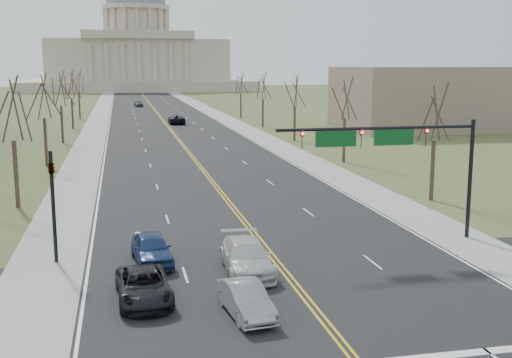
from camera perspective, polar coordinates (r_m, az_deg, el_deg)
name	(u,v)px	position (r m, az deg, el deg)	size (l,w,h in m)	color
ground	(349,352)	(24.57, 8.26, -15.00)	(600.00, 600.00, 0.00)	#445329
road	(160,116)	(131.46, -8.53, 5.52)	(20.00, 380.00, 0.01)	black
cross_road	(303,295)	(29.82, 4.23, -10.27)	(120.00, 14.00, 0.01)	black
sidewalk_left	(99,117)	(131.29, -13.79, 5.34)	(4.00, 380.00, 0.03)	gray
sidewalk_right	(219,115)	(132.72, -3.33, 5.66)	(4.00, 380.00, 0.03)	gray
center_line	(160,116)	(131.46, -8.53, 5.52)	(0.42, 380.00, 0.01)	gold
edge_line_left	(110,117)	(131.24, -12.82, 5.37)	(0.15, 380.00, 0.01)	silver
edge_line_right	(208,116)	(132.41, -4.28, 5.64)	(0.15, 380.00, 0.01)	silver
stop_bar	(487,351)	(25.82, 19.87, -14.19)	(9.50, 0.50, 0.01)	silver
capitol	(137,55)	(270.86, -10.49, 10.80)	(90.00, 60.00, 50.00)	beige
signal_mast	(393,146)	(37.87, 12.05, 2.90)	(12.12, 0.44, 7.20)	black
signal_left	(53,194)	(35.14, -17.63, -1.29)	(0.32, 0.36, 6.00)	black
tree_r_0	(435,116)	(50.70, 15.62, 5.43)	(3.74, 3.74, 8.50)	#3B2D23
tree_l_0	(12,113)	(49.52, -20.87, 5.49)	(3.96, 3.96, 9.00)	#3B2D23
tree_r_1	(345,101)	(69.01, 7.92, 6.87)	(3.74, 3.74, 8.50)	#3B2D23
tree_l_1	(43,99)	(69.32, -18.39, 6.79)	(3.96, 3.96, 9.00)	#3B2D23
tree_r_2	(295,93)	(88.06, 3.48, 7.64)	(3.74, 3.74, 8.50)	#3B2D23
tree_l_2	(60,91)	(89.20, -17.00, 7.50)	(3.96, 3.96, 9.00)	#3B2D23
tree_r_3	(263,88)	(107.46, 0.62, 8.11)	(3.74, 3.74, 8.50)	#3B2D23
tree_l_3	(71,86)	(109.13, -16.12, 7.95)	(3.96, 3.96, 9.00)	#3B2D23
tree_r_4	(241,84)	(127.04, -1.37, 8.42)	(3.74, 3.74, 8.50)	#3B2D23
tree_l_4	(78,83)	(129.08, -15.51, 8.26)	(3.96, 3.96, 9.00)	#3B2D23
bldg_right_mass	(421,98)	(108.15, 14.44, 6.98)	(25.00, 20.00, 10.00)	#7F665A
car_sb_inner_lead	(246,300)	(27.28, -0.92, -10.67)	(1.46, 4.19, 1.38)	gray
car_sb_outer_lead	(144,286)	(29.26, -9.96, -9.35)	(2.30, 4.98, 1.38)	black
car_sb_inner_second	(247,257)	(32.55, -0.84, -6.94)	(2.29, 5.65, 1.64)	#BBBBBB
car_sb_outer_second	(152,248)	(34.49, -9.27, -6.12)	(1.89, 4.70, 1.60)	navy
car_far_nb	(177,119)	(114.59, -7.07, 5.29)	(2.70, 5.85, 1.63)	black
car_far_sb	(139,104)	(162.74, -10.39, 6.61)	(1.80, 4.48, 1.53)	#4F5257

